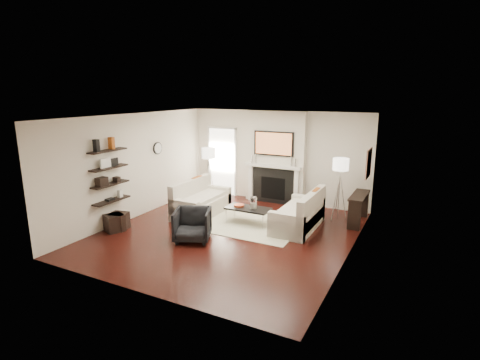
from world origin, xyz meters
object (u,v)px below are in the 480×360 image
at_px(loveseat_left_base, 202,207).
at_px(loveseat_right_base, 298,220).
at_px(ottoman_near, 119,221).
at_px(armchair, 192,223).
at_px(lamp_right_shade, 341,164).
at_px(coffee_table, 248,208).
at_px(lamp_left_shade, 209,153).

xyz_separation_m(loveseat_left_base, loveseat_right_base, (2.64, 0.18, 0.00)).
bearing_deg(loveseat_right_base, loveseat_left_base, -176.12).
relative_size(loveseat_left_base, ottoman_near, 4.50).
distance_m(armchair, ottoman_near, 2.00).
xyz_separation_m(loveseat_left_base, ottoman_near, (-1.16, -1.86, -0.01)).
relative_size(loveseat_right_base, lamp_right_shade, 4.50).
height_order(loveseat_right_base, coffee_table, same).
relative_size(loveseat_left_base, coffee_table, 1.64).
relative_size(coffee_table, armchair, 1.40).
bearing_deg(loveseat_right_base, coffee_table, -166.36).
bearing_deg(loveseat_right_base, ottoman_near, -151.76).
bearing_deg(coffee_table, loveseat_right_base, 13.64).
distance_m(coffee_table, armchair, 1.64).
height_order(loveseat_right_base, ottoman_near, loveseat_right_base).
bearing_deg(lamp_right_shade, ottoman_near, -145.22).
bearing_deg(lamp_right_shade, coffee_table, -144.07).
bearing_deg(loveseat_right_base, armchair, -135.54).
bearing_deg(lamp_right_shade, armchair, -131.36).
bearing_deg(loveseat_right_base, lamp_left_shade, 161.16).
xyz_separation_m(lamp_left_shade, lamp_right_shade, (3.90, 0.01, 0.00)).
xyz_separation_m(loveseat_left_base, lamp_right_shade, (3.36, 1.28, 1.24)).
height_order(coffee_table, lamp_left_shade, lamp_left_shade).
height_order(armchair, ottoman_near, armchair).
distance_m(loveseat_left_base, coffee_table, 1.46).
xyz_separation_m(loveseat_left_base, coffee_table, (1.44, -0.11, 0.19)).
bearing_deg(loveseat_left_base, armchair, -63.52).
relative_size(loveseat_right_base, armchair, 2.28).
bearing_deg(armchair, ottoman_near, 162.92).
bearing_deg(coffee_table, armchair, -112.83).
bearing_deg(coffee_table, lamp_left_shade, 145.25).
height_order(loveseat_left_base, coffee_table, same).
relative_size(loveseat_left_base, lamp_right_shade, 4.50).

